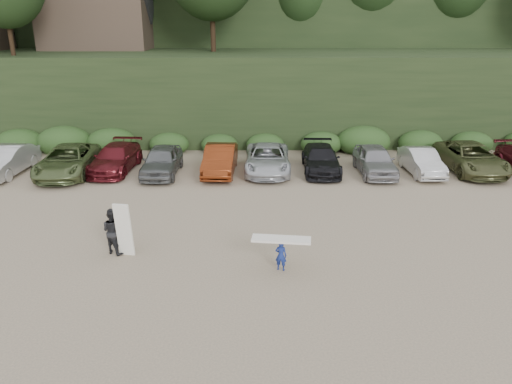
{
  "coord_description": "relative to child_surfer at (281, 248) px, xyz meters",
  "views": [
    {
      "loc": [
        0.12,
        -17.33,
        8.52
      ],
      "look_at": [
        0.21,
        3.0,
        1.3
      ],
      "focal_mm": 35.0,
      "sensor_mm": 36.0,
      "label": 1
    }
  ],
  "objects": [
    {
      "name": "child_surfer",
      "position": [
        0.0,
        0.0,
        0.0
      ],
      "size": [
        2.11,
        0.82,
        1.23
      ],
      "color": "navy",
      "rests_on": "ground"
    },
    {
      "name": "adult_surfer",
      "position": [
        -6.19,
        1.37,
        0.07
      ],
      "size": [
        1.35,
        1.02,
        2.11
      ],
      "color": "black",
      "rests_on": "ground"
    },
    {
      "name": "parked_cars",
      "position": [
        1.14,
        11.57,
        -0.07
      ],
      "size": [
        39.46,
        6.4,
        1.61
      ],
      "color": "#B6B7BC",
      "rests_on": "ground"
    },
    {
      "name": "ground",
      "position": [
        -1.07,
        1.6,
        -0.84
      ],
      "size": [
        120.0,
        120.0,
        0.0
      ],
      "primitive_type": "plane",
      "color": "tan",
      "rests_on": "ground"
    }
  ]
}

